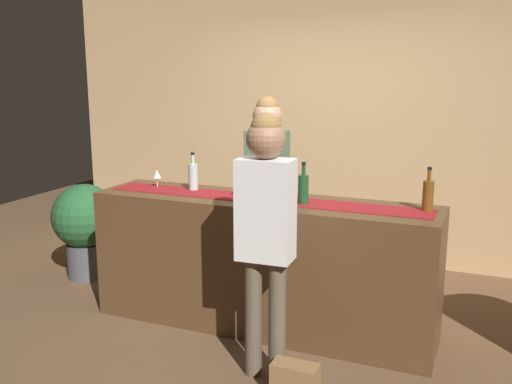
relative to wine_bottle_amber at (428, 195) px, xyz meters
name	(u,v)px	position (x,y,z in m)	size (l,w,h in m)	color
ground_plane	(262,325)	(-1.16, -0.09, -1.11)	(10.00, 10.00, 0.00)	brown
back_wall	(333,117)	(-1.16, 1.81, 0.34)	(6.00, 0.12, 2.90)	tan
bar_counter	(262,264)	(-1.16, -0.09, -0.61)	(2.59, 0.60, 1.00)	#543821
counter_runner_cloth	(262,199)	(-1.16, -0.09, -0.11)	(2.46, 0.28, 0.01)	maroon
wine_bottle_amber	(428,195)	(0.00, 0.00, 0.00)	(0.07, 0.07, 0.30)	brown
wine_bottle_green	(303,189)	(-0.84, -0.13, 0.00)	(0.07, 0.07, 0.30)	#194723
wine_bottle_clear	(193,176)	(-1.78, -0.01, 0.00)	(0.07, 0.07, 0.30)	#B2C6C1
wine_glass_near_customer	(157,175)	(-2.10, -0.03, -0.01)	(0.07, 0.07, 0.14)	silver
wine_glass_mid_counter	(239,183)	(-1.35, -0.10, -0.01)	(0.07, 0.07, 0.14)	silver
bartender	(267,175)	(-1.36, 0.49, -0.04)	(0.35, 0.24, 1.72)	#26262B
customer_sipping	(266,219)	(-0.86, -0.78, -0.07)	(0.35, 0.24, 1.69)	brown
potted_plant_tall	(85,224)	(-3.10, 0.27, -0.60)	(0.61, 0.61, 0.89)	#4C4C51
handbag	(295,381)	(-0.60, -0.94, -1.00)	(0.28, 0.14, 0.22)	olive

